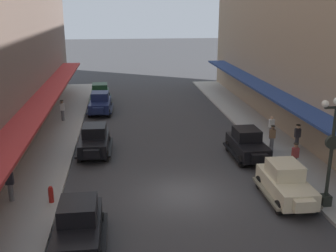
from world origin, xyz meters
The scene contains 17 objects.
ground_plane centered at (0.00, 0.00, 0.00)m, with size 200.00×200.00×0.00m, color #38383A.
sidewalk_left centered at (-7.50, 0.00, 0.07)m, with size 3.00×60.00×0.15m, color #A8A59E.
sidewalk_right centered at (7.50, 0.00, 0.07)m, with size 3.00×60.00×0.15m, color #A8A59E.
parked_car_0 centered at (4.75, 4.52, 0.94)m, with size 2.18×4.27×1.84m.
parked_car_1 centered at (-4.72, -4.04, 0.94)m, with size 2.15×4.26×1.84m.
parked_car_2 centered at (-4.86, 20.63, 0.94)m, with size 2.23×4.29×1.84m.
parked_car_3 centered at (-4.70, 16.62, 0.94)m, with size 2.27×4.31×1.84m.
parked_car_4 centered at (-4.65, 6.40, 0.94)m, with size 2.24×4.30×1.84m.
parked_car_5 centered at (4.85, -1.16, 0.94)m, with size 2.20×4.28×1.84m.
lamp_post_with_clock centered at (6.40, -2.19, 2.99)m, with size 1.42×0.44×5.16m.
fire_hydrant centered at (-6.35, -0.35, 0.56)m, with size 0.24×0.24×0.82m.
pedestrian_0 centered at (6.61, 1.77, 1.01)m, with size 0.36×0.28×1.67m.
pedestrian_1 centered at (-8.26, 0.03, 1.01)m, with size 0.36×0.28×1.67m.
pedestrian_2 centered at (8.27, 5.18, 1.01)m, with size 0.36×0.28×1.67m.
pedestrian_3 centered at (6.61, 5.21, 1.01)m, with size 0.36×0.28×1.67m.
pedestrian_4 centered at (-7.61, 14.05, 1.01)m, with size 0.36×0.28×1.67m.
pedestrian_5 centered at (7.43, 7.51, 0.99)m, with size 0.36×0.24×1.64m.
Camera 1 is at (-2.95, -18.12, 9.08)m, focal length 42.96 mm.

